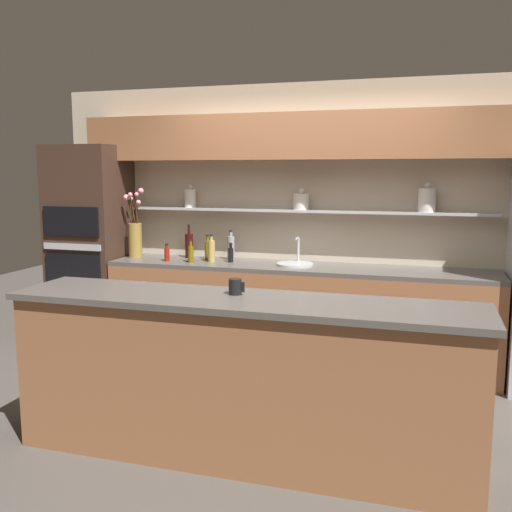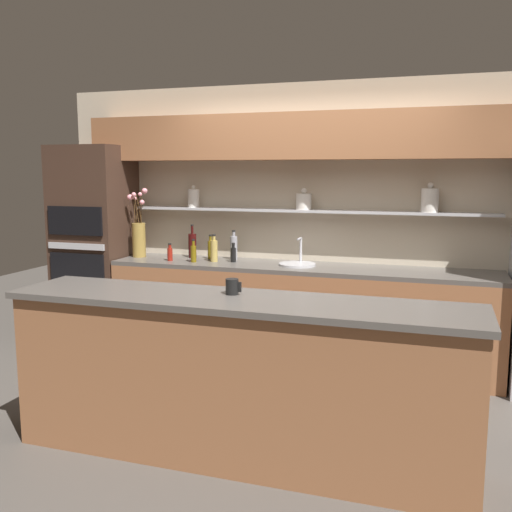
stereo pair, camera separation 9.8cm
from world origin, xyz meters
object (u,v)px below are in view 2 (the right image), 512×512
object	(u,v)px
oven_tower	(95,246)
bottle_oil_4	(210,249)
bottle_spirit_2	(214,250)
bottle_sauce_3	(170,253)
bottle_spirit_1	(234,247)
bottle_oil_6	(193,253)
bottle_sauce_0	(233,254)
bottle_wine_5	(192,245)
coffee_mug	(232,287)
sink_fixture	(298,263)
flower_vase	(139,235)

from	to	relation	value
oven_tower	bottle_oil_4	size ratio (longest dim) A/B	8.42
bottle_spirit_2	bottle_sauce_3	xyz separation A→B (m)	(-0.43, -0.09, -0.04)
bottle_spirit_1	bottle_oil_6	distance (m)	0.41
bottle_sauce_0	bottle_wine_5	world-z (taller)	bottle_wine_5
coffee_mug	sink_fixture	bearing A→B (deg)	90.97
flower_vase	bottle_sauce_3	xyz separation A→B (m)	(0.41, -0.14, -0.15)
bottle_spirit_1	bottle_spirit_2	size ratio (longest dim) A/B	1.10
bottle_sauce_3	bottle_oil_6	size ratio (longest dim) A/B	0.78
flower_vase	bottle_oil_4	distance (m)	0.76
bottle_sauce_0	bottle_sauce_3	xyz separation A→B (m)	(-0.61, -0.12, -0.01)
sink_fixture	bottle_oil_6	bearing A→B (deg)	-172.90
bottle_sauce_3	coffee_mug	world-z (taller)	coffee_mug
flower_vase	coffee_mug	xyz separation A→B (m)	(1.68, -1.80, -0.07)
flower_vase	coffee_mug	size ratio (longest dim) A/B	6.86
flower_vase	bottle_oil_6	xyz separation A→B (m)	(0.66, -0.14, -0.13)
sink_fixture	bottle_spirit_1	world-z (taller)	bottle_spirit_1
oven_tower	bottle_spirit_2	size ratio (longest dim) A/B	7.75
oven_tower	bottle_wine_5	xyz separation A→B (m)	(1.03, 0.15, 0.03)
bottle_sauce_3	bottle_wine_5	xyz separation A→B (m)	(0.12, 0.26, 0.05)
bottle_spirit_1	bottle_spirit_2	bearing A→B (deg)	-125.89
oven_tower	flower_vase	world-z (taller)	oven_tower
oven_tower	bottle_spirit_1	world-z (taller)	oven_tower
bottle_spirit_1	bottle_oil_4	size ratio (longest dim) A/B	1.19
bottle_wine_5	bottle_oil_6	world-z (taller)	bottle_wine_5
bottle_sauce_0	bottle_wine_5	bearing A→B (deg)	163.67
bottle_oil_4	coffee_mug	size ratio (longest dim) A/B	2.40
bottle_spirit_2	bottle_oil_6	distance (m)	0.20
bottle_sauce_3	bottle_oil_6	xyz separation A→B (m)	(0.25, -0.00, 0.02)
bottle_sauce_0	bottle_sauce_3	world-z (taller)	bottle_sauce_0
bottle_sauce_0	bottle_sauce_3	distance (m)	0.62
bottle_oil_4	coffee_mug	bearing A→B (deg)	-63.61
sink_fixture	coffee_mug	size ratio (longest dim) A/B	3.35
sink_fixture	bottle_wine_5	world-z (taller)	bottle_wine_5
oven_tower	flower_vase	bearing A→B (deg)	2.99
bottle_oil_4	sink_fixture	bearing A→B (deg)	-6.35
flower_vase	sink_fixture	xyz separation A→B (m)	(1.65, -0.01, -0.20)
bottle_spirit_2	bottle_sauce_3	size ratio (longest dim) A/B	1.53
bottle_oil_4	bottle_wine_5	size ratio (longest dim) A/B	0.73
flower_vase	sink_fixture	size ratio (longest dim) A/B	2.04
bottle_spirit_2	bottle_oil_6	bearing A→B (deg)	-153.46
flower_vase	bottle_oil_4	bearing A→B (deg)	6.63
bottle_sauce_0	coffee_mug	bearing A→B (deg)	-69.74
bottle_spirit_2	bottle_sauce_3	distance (m)	0.44
oven_tower	sink_fixture	xyz separation A→B (m)	(2.15, 0.01, -0.08)
sink_fixture	bottle_spirit_2	size ratio (longest dim) A/B	1.29
bottle_sauce_0	bottle_oil_4	world-z (taller)	bottle_oil_4
flower_vase	bottle_oil_6	world-z (taller)	flower_vase
oven_tower	bottle_oil_6	distance (m)	1.17
bottle_oil_6	coffee_mug	size ratio (longest dim) A/B	2.18
bottle_sauce_0	bottle_oil_6	world-z (taller)	bottle_oil_6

